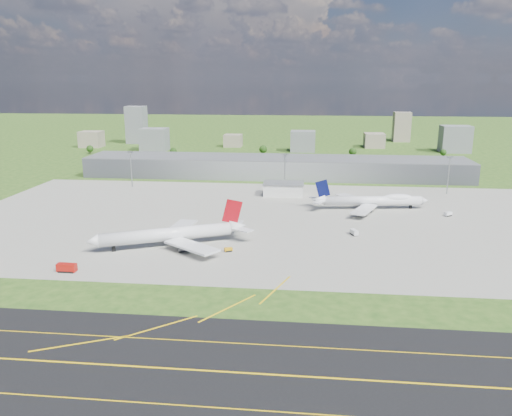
# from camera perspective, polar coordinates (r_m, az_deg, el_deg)

# --- Properties ---
(ground) EXTENTS (1400.00, 1400.00, 0.00)m
(ground) POSITION_cam_1_polar(r_m,az_deg,el_deg) (384.52, 2.04, 3.19)
(ground) COLOR #274B17
(ground) RESTS_ON ground
(taxiway) EXTENTS (1400.00, 60.00, 0.06)m
(taxiway) POSITION_cam_1_polar(r_m,az_deg,el_deg) (140.98, -5.71, -18.02)
(taxiway) COLOR black
(taxiway) RESTS_ON ground
(apron) EXTENTS (360.00, 190.00, 0.08)m
(apron) POSITION_cam_1_polar(r_m,az_deg,el_deg) (277.12, 2.52, -1.31)
(apron) COLOR gray
(apron) RESTS_ON ground
(terminal) EXTENTS (300.00, 42.00, 15.00)m
(terminal) POSITION_cam_1_polar(r_m,az_deg,el_deg) (397.84, 2.20, 4.68)
(terminal) COLOR gray
(terminal) RESTS_ON ground
(ops_building) EXTENTS (26.00, 16.00, 8.00)m
(ops_building) POSITION_cam_1_polar(r_m,az_deg,el_deg) (334.28, 3.16, 2.15)
(ops_building) COLOR silver
(ops_building) RESTS_ON ground
(mast_west) EXTENTS (3.50, 2.00, 25.90)m
(mast_west) POSITION_cam_1_polar(r_m,az_deg,el_deg) (368.08, -14.12, 5.05)
(mast_west) COLOR gray
(mast_west) RESTS_ON ground
(mast_center) EXTENTS (3.50, 2.00, 25.90)m
(mast_center) POSITION_cam_1_polar(r_m,az_deg,el_deg) (346.37, 3.32, 4.89)
(mast_center) COLOR gray
(mast_center) RESTS_ON ground
(mast_east) EXTENTS (3.50, 2.00, 25.90)m
(mast_east) POSITION_cam_1_polar(r_m,az_deg,el_deg) (358.68, 21.20, 4.26)
(mast_east) COLOR gray
(mast_east) RESTS_ON ground
(airliner_red_twin) EXTENTS (70.15, 52.86, 20.39)m
(airliner_red_twin) POSITION_cam_1_polar(r_m,az_deg,el_deg) (235.83, -9.51, -3.00)
(airliner_red_twin) COLOR white
(airliner_red_twin) RESTS_ON ground
(airliner_blue_quad) EXTENTS (69.66, 54.26, 18.20)m
(airliner_blue_quad) POSITION_cam_1_polar(r_m,az_deg,el_deg) (305.81, 13.17, 0.81)
(airliner_blue_quad) COLOR white
(airliner_blue_quad) RESTS_ON ground
(fire_truck) EXTENTS (7.89, 3.23, 3.48)m
(fire_truck) POSITION_cam_1_polar(r_m,az_deg,el_deg) (216.56, -20.82, -6.43)
(fire_truck) COLOR #AA120C
(fire_truck) RESTS_ON ground
(tug_yellow) EXTENTS (4.07, 3.36, 1.77)m
(tug_yellow) POSITION_cam_1_polar(r_m,az_deg,el_deg) (226.21, -3.18, -4.78)
(tug_yellow) COLOR orange
(tug_yellow) RESTS_ON ground
(van_white_near) EXTENTS (4.18, 5.84, 2.70)m
(van_white_near) POSITION_cam_1_polar(r_m,az_deg,el_deg) (253.75, 11.15, -2.77)
(van_white_near) COLOR silver
(van_white_near) RESTS_ON ground
(van_white_far) EXTENTS (5.12, 4.55, 2.45)m
(van_white_far) POSITION_cam_1_polar(r_m,az_deg,el_deg) (303.40, 21.10, -0.65)
(van_white_far) COLOR white
(van_white_far) RESTS_ON ground
(bldg_far_w) EXTENTS (24.00, 20.00, 18.00)m
(bldg_far_w) POSITION_cam_1_polar(r_m,az_deg,el_deg) (602.47, -18.29, 7.48)
(bldg_far_w) COLOR gray
(bldg_far_w) RESTS_ON ground
(bldg_w) EXTENTS (28.00, 22.00, 24.00)m
(bldg_w) POSITION_cam_1_polar(r_m,az_deg,el_deg) (555.21, -11.53, 7.68)
(bldg_w) COLOR slate
(bldg_w) RESTS_ON ground
(bldg_cw) EXTENTS (20.00, 18.00, 14.00)m
(bldg_cw) POSITION_cam_1_polar(r_m,az_deg,el_deg) (576.65, -2.64, 7.71)
(bldg_cw) COLOR gray
(bldg_cw) RESTS_ON ground
(bldg_c) EXTENTS (26.00, 20.00, 22.00)m
(bldg_c) POSITION_cam_1_polar(r_m,az_deg,el_deg) (540.04, 5.38, 7.62)
(bldg_c) COLOR slate
(bldg_c) RESTS_ON ground
(bldg_ce) EXTENTS (22.00, 24.00, 16.00)m
(bldg_ce) POSITION_cam_1_polar(r_m,az_deg,el_deg) (584.84, 13.35, 7.53)
(bldg_ce) COLOR gray
(bldg_ce) RESTS_ON ground
(bldg_e) EXTENTS (30.00, 22.00, 28.00)m
(bldg_e) POSITION_cam_1_polar(r_m,az_deg,el_deg) (570.89, 21.81, 7.33)
(bldg_e) COLOR slate
(bldg_e) RESTS_ON ground
(bldg_tall_w) EXTENTS (22.00, 20.00, 44.00)m
(bldg_tall_w) POSITION_cam_1_polar(r_m,az_deg,el_deg) (623.42, -13.49, 9.23)
(bldg_tall_w) COLOR slate
(bldg_tall_w) RESTS_ON ground
(bldg_tall_e) EXTENTS (20.00, 18.00, 36.00)m
(bldg_tall_e) POSITION_cam_1_polar(r_m,az_deg,el_deg) (648.90, 16.30, 8.89)
(bldg_tall_e) COLOR gray
(bldg_tall_e) RESTS_ON ground
(tree_far_w) EXTENTS (7.20, 7.20, 8.80)m
(tree_far_w) POSITION_cam_1_polar(r_m,az_deg,el_deg) (549.52, -18.45, 6.45)
(tree_far_w) COLOR #382314
(tree_far_w) RESTS_ON ground
(tree_w) EXTENTS (6.75, 6.75, 8.25)m
(tree_w) POSITION_cam_1_polar(r_m,az_deg,el_deg) (514.38, -9.44, 6.45)
(tree_w) COLOR #382314
(tree_w) RESTS_ON ground
(tree_c) EXTENTS (8.10, 8.10, 9.90)m
(tree_c) POSITION_cam_1_polar(r_m,az_deg,el_deg) (512.94, 0.82, 6.73)
(tree_c) COLOR #382314
(tree_c) RESTS_ON ground
(tree_e) EXTENTS (7.65, 7.65, 9.35)m
(tree_e) POSITION_cam_1_polar(r_m,az_deg,el_deg) (507.96, 10.99, 6.35)
(tree_e) COLOR #382314
(tree_e) RESTS_ON ground
(tree_far_e) EXTENTS (6.30, 6.30, 7.70)m
(tree_far_e) POSITION_cam_1_polar(r_m,az_deg,el_deg) (533.28, 20.62, 5.97)
(tree_far_e) COLOR #382314
(tree_far_e) RESTS_ON ground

